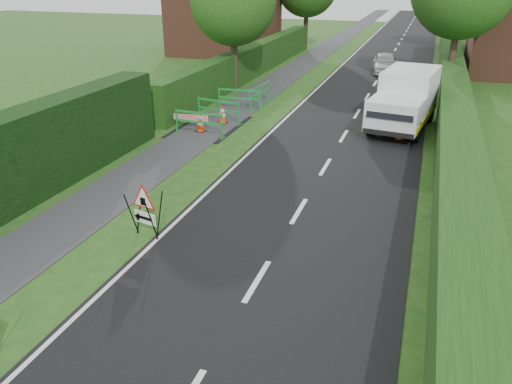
# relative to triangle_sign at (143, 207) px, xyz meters

# --- Properties ---
(ground) EXTENTS (120.00, 120.00, 0.00)m
(ground) POSITION_rel_triangle_sign_xyz_m (0.70, -1.94, -0.82)
(ground) COLOR #1C4814
(ground) RESTS_ON ground
(road_surface) EXTENTS (6.00, 90.00, 0.02)m
(road_surface) POSITION_rel_triangle_sign_xyz_m (3.20, 33.06, -0.81)
(road_surface) COLOR black
(road_surface) RESTS_ON ground
(footpath) EXTENTS (2.00, 90.00, 0.02)m
(footpath) POSITION_rel_triangle_sign_xyz_m (-2.30, 33.06, -0.81)
(footpath) COLOR #2D2D30
(footpath) RESTS_ON ground
(hedge_west_far) EXTENTS (1.00, 24.00, 1.80)m
(hedge_west_far) POSITION_rel_triangle_sign_xyz_m (-4.30, 20.06, -0.82)
(hedge_west_far) COLOR #14380F
(hedge_west_far) RESTS_ON ground
(hedge_east) EXTENTS (1.20, 50.00, 1.50)m
(hedge_east) POSITION_rel_triangle_sign_xyz_m (7.20, 14.06, -0.82)
(hedge_east) COLOR #14380F
(hedge_east) RESTS_ON ground
(house_west) EXTENTS (7.50, 7.40, 7.88)m
(house_west) POSITION_rel_triangle_sign_xyz_m (-9.30, 28.06, 2.08)
(house_west) COLOR brown
(house_west) RESTS_ON ground
(tree_nw) EXTENTS (4.40, 4.40, 6.70)m
(tree_nw) POSITION_rel_triangle_sign_xyz_m (-3.90, 16.06, 3.67)
(tree_nw) COLOR #2D2116
(tree_nw) RESTS_ON ground
(triangle_sign) EXTENTS (0.95, 0.95, 1.17)m
(triangle_sign) POSITION_rel_triangle_sign_xyz_m (0.00, 0.00, 0.00)
(triangle_sign) COLOR black
(triangle_sign) RESTS_ON ground
(works_van) EXTENTS (2.61, 5.20, 2.27)m
(works_van) POSITION_rel_triangle_sign_xyz_m (5.27, 11.64, 0.39)
(works_van) COLOR silver
(works_van) RESTS_ON ground
(traffic_cone_0) EXTENTS (0.38, 0.38, 0.79)m
(traffic_cone_0) POSITION_rel_triangle_sign_xyz_m (5.29, 9.89, -0.42)
(traffic_cone_0) COLOR black
(traffic_cone_0) RESTS_ON ground
(traffic_cone_1) EXTENTS (0.38, 0.38, 0.79)m
(traffic_cone_1) POSITION_rel_triangle_sign_xyz_m (5.49, 11.11, -0.42)
(traffic_cone_1) COLOR black
(traffic_cone_1) RESTS_ON ground
(traffic_cone_2) EXTENTS (0.38, 0.38, 0.79)m
(traffic_cone_2) POSITION_rel_triangle_sign_xyz_m (5.31, 13.32, -0.42)
(traffic_cone_2) COLOR black
(traffic_cone_2) RESTS_ON ground
(traffic_cone_3) EXTENTS (0.38, 0.38, 0.79)m
(traffic_cone_3) POSITION_rel_triangle_sign_xyz_m (-2.37, 8.34, -0.42)
(traffic_cone_3) COLOR black
(traffic_cone_3) RESTS_ON ground
(traffic_cone_4) EXTENTS (0.38, 0.38, 0.79)m
(traffic_cone_4) POSITION_rel_triangle_sign_xyz_m (-1.98, 9.71, -0.42)
(traffic_cone_4) COLOR black
(traffic_cone_4) RESTS_ON ground
(ped_barrier_0) EXTENTS (2.08, 0.46, 1.00)m
(ped_barrier_0) POSITION_rel_triangle_sign_xyz_m (-2.18, 7.82, -0.19)
(ped_barrier_0) COLOR #17822F
(ped_barrier_0) RESTS_ON ground
(ped_barrier_1) EXTENTS (2.09, 0.68, 1.00)m
(ped_barrier_1) POSITION_rel_triangle_sign_xyz_m (-2.20, 9.82, -0.19)
(ped_barrier_1) COLOR #17822F
(ped_barrier_1) RESTS_ON ground
(ped_barrier_2) EXTENTS (2.07, 0.45, 1.00)m
(ped_barrier_2) POSITION_rel_triangle_sign_xyz_m (-2.09, 12.05, -0.19)
(ped_barrier_2) COLOR #17822F
(ped_barrier_2) RESTS_ON ground
(ped_barrier_3) EXTENTS (0.58, 2.09, 1.00)m
(ped_barrier_3) POSITION_rel_triangle_sign_xyz_m (-1.47, 13.08, -0.19)
(ped_barrier_3) COLOR #17822F
(ped_barrier_3) RESTS_ON ground
(redwhite_plank) EXTENTS (1.50, 0.18, 0.25)m
(redwhite_plank) POSITION_rel_triangle_sign_xyz_m (-2.95, 8.67, -0.82)
(redwhite_plank) COLOR red
(redwhite_plank) RESTS_ON ground
(hatchback_car) EXTENTS (1.95, 3.74, 1.21)m
(hatchback_car) POSITION_rel_triangle_sign_xyz_m (3.35, 23.59, -0.21)
(hatchback_car) COLOR silver
(hatchback_car) RESTS_ON ground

